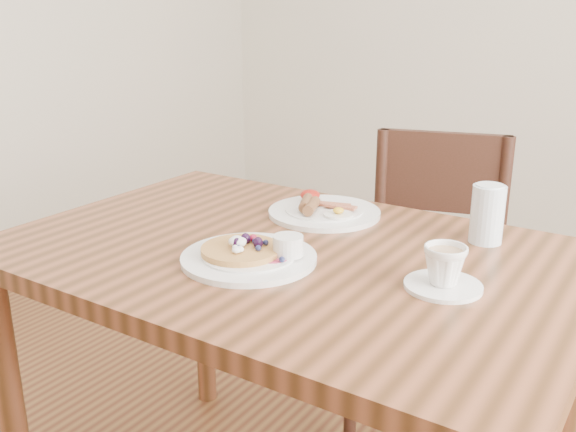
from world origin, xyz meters
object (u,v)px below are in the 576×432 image
(chair_far, at_px, (431,271))
(teacup_saucer, at_px, (444,270))
(pancake_plate, at_px, (251,254))
(breakfast_plate, at_px, (323,210))
(water_glass, at_px, (487,214))
(dining_table, at_px, (288,291))

(chair_far, height_order, teacup_saucer, chair_far)
(pancake_plate, xyz_separation_m, breakfast_plate, (-0.03, 0.33, -0.00))
(breakfast_plate, xyz_separation_m, teacup_saucer, (0.40, -0.25, 0.02))
(chair_far, relative_size, breakfast_plate, 3.26)
(pancake_plate, height_order, water_glass, water_glass)
(teacup_saucer, height_order, water_glass, water_glass)
(dining_table, relative_size, pancake_plate, 4.44)
(pancake_plate, xyz_separation_m, water_glass, (0.36, 0.36, 0.05))
(breakfast_plate, bearing_deg, chair_far, 70.21)
(chair_far, relative_size, pancake_plate, 3.26)
(dining_table, height_order, teacup_saucer, teacup_saucer)
(dining_table, bearing_deg, pancake_plate, -102.11)
(chair_far, distance_m, pancake_plate, 0.79)
(dining_table, xyz_separation_m, water_glass, (0.33, 0.26, 0.16))
(teacup_saucer, bearing_deg, pancake_plate, -166.91)
(dining_table, height_order, breakfast_plate, breakfast_plate)
(teacup_saucer, bearing_deg, dining_table, 177.27)
(pancake_plate, distance_m, teacup_saucer, 0.37)
(water_glass, bearing_deg, dining_table, -142.13)
(pancake_plate, relative_size, water_glass, 2.17)
(breakfast_plate, distance_m, teacup_saucer, 0.47)
(pancake_plate, height_order, breakfast_plate, pancake_plate)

